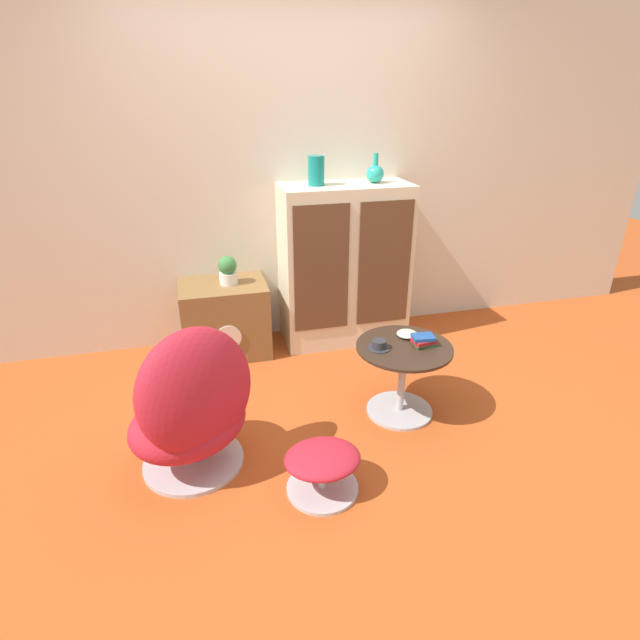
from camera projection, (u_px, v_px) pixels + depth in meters
ground_plane at (345, 432)px, 2.97m from camera, size 12.00×12.00×0.00m
wall_back at (290, 171)px, 3.71m from camera, size 6.40×0.06×2.60m
sideboard at (344, 265)px, 3.86m from camera, size 0.97×0.45×1.23m
tv_console at (225, 319)px, 3.77m from camera, size 0.63×0.48×0.56m
egg_chair at (193, 408)px, 2.53m from camera, size 0.84×0.82×0.86m
ottoman at (323, 465)px, 2.48m from camera, size 0.38×0.37×0.24m
coffee_table at (402, 372)px, 3.04m from camera, size 0.58×0.58×0.47m
vase_leftmost at (316, 171)px, 3.51m from camera, size 0.12×0.12×0.20m
vase_inner_left at (375, 173)px, 3.62m from camera, size 0.13×0.13×0.21m
potted_plant at (228, 270)px, 3.62m from camera, size 0.13×0.13×0.21m
teacup at (379, 345)px, 2.92m from camera, size 0.13×0.13×0.05m
book_stack at (424, 340)px, 2.96m from camera, size 0.14×0.11×0.06m
bowl at (407, 334)px, 3.07m from camera, size 0.13×0.13×0.04m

